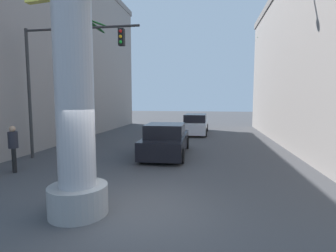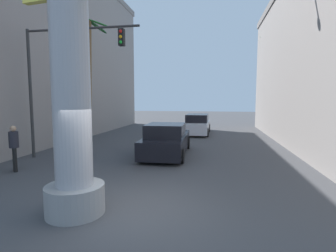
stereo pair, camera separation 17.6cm
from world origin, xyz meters
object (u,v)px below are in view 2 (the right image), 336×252
(neon_sign_pole, at_px, (69,14))
(car_far, at_px, (197,125))
(pedestrian_curb_left, at_px, (14,145))
(palm_tree_far_right, at_px, (269,73))
(palm_tree_mid_left, at_px, (88,64))
(car_lead, at_px, (166,141))
(street_lamp, at_px, (311,56))
(traffic_light_mast, at_px, (62,67))

(neon_sign_pole, relative_size, car_far, 2.17)
(neon_sign_pole, height_order, pedestrian_curb_left, neon_sign_pole)
(palm_tree_far_right, bearing_deg, palm_tree_mid_left, -143.05)
(neon_sign_pole, bearing_deg, car_lead, 82.62)
(palm_tree_far_right, bearing_deg, car_lead, -117.54)
(palm_tree_far_right, bearing_deg, street_lamp, -93.73)
(neon_sign_pole, relative_size, street_lamp, 1.36)
(car_far, distance_m, pedestrian_curb_left, 13.64)
(neon_sign_pole, xyz_separation_m, street_lamp, (7.22, 6.80, -0.02))
(neon_sign_pole, distance_m, palm_tree_far_right, 22.36)
(palm_tree_mid_left, bearing_deg, car_lead, -32.89)
(street_lamp, relative_size, traffic_light_mast, 1.30)
(traffic_light_mast, height_order, pedestrian_curb_left, traffic_light_mast)
(street_lamp, bearing_deg, palm_tree_far_right, 86.27)
(palm_tree_far_right, bearing_deg, neon_sign_pole, -111.34)
(car_lead, distance_m, palm_tree_mid_left, 8.40)
(car_lead, height_order, palm_tree_far_right, palm_tree_far_right)
(car_lead, height_order, palm_tree_mid_left, palm_tree_mid_left)
(car_lead, relative_size, car_far, 1.02)
(car_far, bearing_deg, traffic_light_mast, -118.45)
(palm_tree_far_right, xyz_separation_m, pedestrian_curb_left, (-12.32, -17.85, -4.19))
(traffic_light_mast, distance_m, palm_tree_mid_left, 5.86)
(neon_sign_pole, bearing_deg, street_lamp, 43.28)
(palm_tree_far_right, bearing_deg, pedestrian_curb_left, -124.62)
(neon_sign_pole, height_order, palm_tree_mid_left, neon_sign_pole)
(street_lamp, xyz_separation_m, palm_tree_far_right, (0.91, 14.02, 0.62))
(street_lamp, distance_m, pedestrian_curb_left, 12.55)
(traffic_light_mast, bearing_deg, pedestrian_curb_left, -105.78)
(car_far, relative_size, palm_tree_far_right, 0.54)
(traffic_light_mast, relative_size, palm_tree_far_right, 0.66)
(traffic_light_mast, distance_m, palm_tree_far_right, 19.46)
(neon_sign_pole, relative_size, palm_tree_mid_left, 1.29)
(neon_sign_pole, bearing_deg, pedestrian_curb_left, 144.71)
(street_lamp, height_order, car_lead, street_lamp)
(neon_sign_pole, relative_size, palm_tree_far_right, 1.16)
(pedestrian_curb_left, bearing_deg, car_lead, 38.00)
(car_far, relative_size, pedestrian_curb_left, 2.75)
(neon_sign_pole, distance_m, traffic_light_mast, 6.37)
(car_far, height_order, palm_tree_far_right, palm_tree_far_right)
(street_lamp, relative_size, palm_tree_far_right, 0.85)
(palm_tree_far_right, height_order, pedestrian_curb_left, palm_tree_far_right)
(traffic_light_mast, distance_m, car_lead, 5.87)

